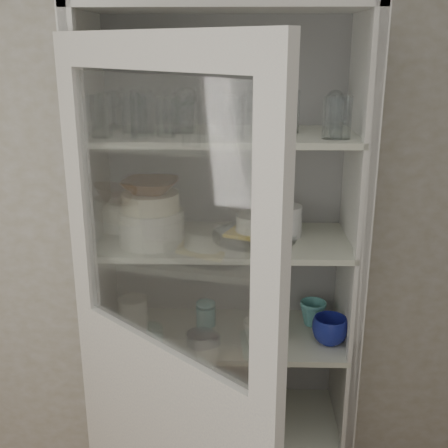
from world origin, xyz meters
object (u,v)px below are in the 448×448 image
at_px(goblet_0, 115,108).
at_px(mug_teal, 313,313).
at_px(cupboard_door, 166,409).
at_px(grey_bowl_stack, 286,221).
at_px(teal_jar, 206,314).
at_px(measuring_cups, 201,338).
at_px(goblet_3, 335,108).
at_px(cream_dish, 168,412).
at_px(yellow_trivet, 255,232).
at_px(mug_blue, 330,330).
at_px(goblet_2, 248,108).
at_px(mug_white, 256,332).
at_px(cream_bowl, 151,201).
at_px(white_canister, 133,314).
at_px(white_ramekin, 255,222).
at_px(pantry_cabinet, 224,306).
at_px(goblet_1, 187,105).
at_px(tin_box, 235,410).
at_px(plate_stack_back, 123,215).
at_px(plate_stack_front, 152,226).
at_px(glass_platter, 254,236).
at_px(terracotta_bowl, 150,186).

relative_size(goblet_0, mug_teal, 1.40).
xyz_separation_m(cupboard_door, grey_bowl_stack, (0.40, 0.55, 0.45)).
xyz_separation_m(teal_jar, measuring_cups, (-0.01, -0.15, -0.03)).
height_order(goblet_3, cream_dish, goblet_3).
bearing_deg(goblet_0, yellow_trivet, -9.48).
bearing_deg(mug_blue, yellow_trivet, 152.97).
bearing_deg(goblet_2, mug_white, -75.49).
bearing_deg(yellow_trivet, goblet_3, 21.83).
relative_size(cream_bowl, mug_teal, 1.93).
relative_size(teal_jar, white_canister, 0.70).
distance_m(white_ramekin, cream_dish, 0.89).
bearing_deg(teal_jar, white_canister, -169.85).
height_order(pantry_cabinet, yellow_trivet, pantry_cabinet).
xyz_separation_m(goblet_1, white_ramekin, (0.26, -0.11, -0.42)).
relative_size(white_ramekin, tin_box, 0.67).
bearing_deg(cream_bowl, teal_jar, 31.56).
bearing_deg(plate_stack_back, white_canister, -69.00).
relative_size(goblet_0, grey_bowl_stack, 1.24).
bearing_deg(yellow_trivet, cupboard_door, -118.41).
xyz_separation_m(goblet_3, measuring_cups, (-0.50, -0.22, -0.85)).
bearing_deg(grey_bowl_stack, goblet_2, 164.01).
relative_size(cupboard_door, plate_stack_front, 8.36).
xyz_separation_m(goblet_3, teal_jar, (-0.49, -0.06, -0.83)).
height_order(cupboard_door, glass_platter, cupboard_door).
relative_size(glass_platter, mug_teal, 2.98).
bearing_deg(pantry_cabinet, plate_stack_front, -154.10).
bearing_deg(mug_blue, cupboard_door, -154.54).
bearing_deg(cupboard_door, plate_stack_back, 152.88).
bearing_deg(mug_blue, plate_stack_back, 154.03).
height_order(plate_stack_front, measuring_cups, plate_stack_front).
bearing_deg(white_ramekin, mug_white, -82.79).
height_order(plate_stack_back, white_ramekin, plate_stack_back).
height_order(pantry_cabinet, plate_stack_back, pantry_cabinet).
relative_size(goblet_2, goblet_3, 1.01).
bearing_deg(tin_box, goblet_2, 64.34).
xyz_separation_m(grey_bowl_stack, mug_white, (-0.11, -0.12, -0.41)).
bearing_deg(mug_teal, plate_stack_back, 168.89).
bearing_deg(measuring_cups, cream_dish, 157.26).
relative_size(goblet_2, terracotta_bowl, 0.77).
distance_m(plate_stack_front, white_canister, 0.41).
xyz_separation_m(pantry_cabinet, plate_stack_front, (-0.26, -0.13, 0.38)).
bearing_deg(goblet_2, measuring_cups, -134.81).
bearing_deg(cream_bowl, terracotta_bowl, 0.00).
distance_m(yellow_trivet, measuring_cups, 0.46).
height_order(goblet_0, yellow_trivet, goblet_0).
relative_size(mug_white, teal_jar, 1.08).
distance_m(goblet_3, measuring_cups, 1.01).
bearing_deg(white_ramekin, terracotta_bowl, -170.81).
bearing_deg(terracotta_bowl, glass_platter, 9.19).
xyz_separation_m(goblet_3, cream_dish, (-0.64, -0.16, -1.24)).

